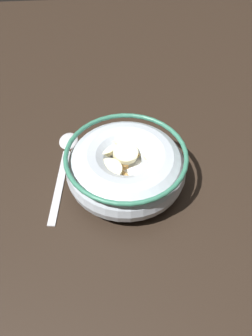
# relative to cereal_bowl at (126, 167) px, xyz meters

# --- Properties ---
(ground_plane) EXTENTS (1.09, 1.09, 0.02)m
(ground_plane) POSITION_rel_cereal_bowl_xyz_m (0.00, 0.00, -0.04)
(ground_plane) COLOR black
(cereal_bowl) EXTENTS (0.16, 0.16, 0.06)m
(cereal_bowl) POSITION_rel_cereal_bowl_xyz_m (0.00, 0.00, 0.00)
(cereal_bowl) COLOR #B2BCC6
(cereal_bowl) RESTS_ON ground_plane
(spoon) EXTENTS (0.04, 0.16, 0.01)m
(spoon) POSITION_rel_cereal_bowl_xyz_m (0.08, -0.06, -0.03)
(spoon) COLOR #B7B7BC
(spoon) RESTS_ON ground_plane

